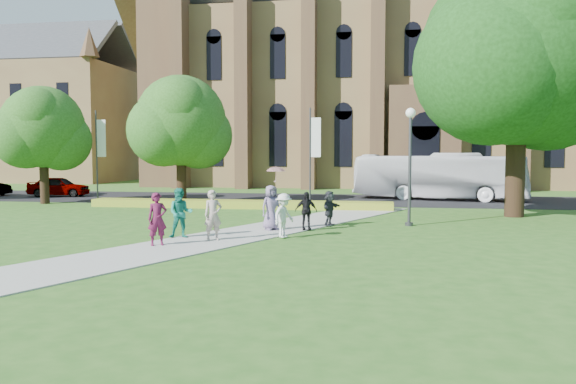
% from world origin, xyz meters
% --- Properties ---
extents(ground, '(160.00, 160.00, 0.00)m').
position_xyz_m(ground, '(0.00, 0.00, 0.00)').
color(ground, '#29591A').
rests_on(ground, ground).
extents(road, '(160.00, 10.00, 0.02)m').
position_xyz_m(road, '(0.00, 20.00, 0.01)').
color(road, black).
rests_on(road, ground).
extents(footpath, '(15.58, 28.54, 0.04)m').
position_xyz_m(footpath, '(0.00, 1.00, 0.02)').
color(footpath, '#B2B2A8').
rests_on(footpath, ground).
extents(flower_hedge, '(18.00, 1.40, 0.45)m').
position_xyz_m(flower_hedge, '(-2.00, 13.20, 0.23)').
color(flower_hedge, gold).
rests_on(flower_hedge, ground).
extents(cathedral, '(52.60, 18.25, 28.00)m').
position_xyz_m(cathedral, '(10.00, 39.73, 12.98)').
color(cathedral, olive).
rests_on(cathedral, ground).
extents(building_west, '(22.00, 14.00, 18.30)m').
position_xyz_m(building_west, '(-34.00, 42.00, 9.21)').
color(building_west, olive).
rests_on(building_west, ground).
extents(streetlamp, '(0.44, 0.44, 5.24)m').
position_xyz_m(streetlamp, '(7.50, 6.50, 3.30)').
color(streetlamp, '#38383D').
rests_on(streetlamp, ground).
extents(large_tree, '(9.60, 9.60, 13.20)m').
position_xyz_m(large_tree, '(13.00, 11.00, 8.37)').
color(large_tree, '#332114').
rests_on(large_tree, ground).
extents(street_tree_0, '(5.20, 5.20, 7.50)m').
position_xyz_m(street_tree_0, '(-15.00, 14.00, 4.87)').
color(street_tree_0, '#332114').
rests_on(street_tree_0, ground).
extents(street_tree_1, '(5.60, 5.60, 8.05)m').
position_xyz_m(street_tree_1, '(-6.00, 14.50, 5.22)').
color(street_tree_1, '#332114').
rests_on(street_tree_1, ground).
extents(banner_pole_0, '(0.70, 0.10, 6.00)m').
position_xyz_m(banner_pole_0, '(2.11, 15.20, 3.39)').
color(banner_pole_0, '#38383D').
rests_on(banner_pole_0, ground).
extents(banner_pole_1, '(0.70, 0.10, 6.00)m').
position_xyz_m(banner_pole_1, '(-11.89, 15.20, 3.39)').
color(banner_pole_1, '#38383D').
rests_on(banner_pole_1, ground).
extents(tour_coach, '(11.94, 5.02, 3.24)m').
position_xyz_m(tour_coach, '(10.31, 20.92, 1.64)').
color(tour_coach, silver).
rests_on(tour_coach, road).
extents(car_0, '(4.58, 2.35, 1.49)m').
position_xyz_m(car_0, '(-17.35, 19.45, 0.77)').
color(car_0, gray).
rests_on(car_0, road).
extents(pedestrian_0, '(0.80, 0.74, 1.84)m').
position_xyz_m(pedestrian_0, '(-1.47, -0.54, 0.96)').
color(pedestrian_0, '#541331').
rests_on(pedestrian_0, footpath).
extents(pedestrian_1, '(1.07, 0.93, 1.89)m').
position_xyz_m(pedestrian_1, '(-1.27, 1.24, 0.99)').
color(pedestrian_1, '#187B66').
rests_on(pedestrian_1, footpath).
extents(pedestrian_2, '(1.03, 1.25, 1.68)m').
position_xyz_m(pedestrian_2, '(2.57, 1.97, 0.88)').
color(pedestrian_2, silver).
rests_on(pedestrian_2, footpath).
extents(pedestrian_3, '(1.01, 0.65, 1.60)m').
position_xyz_m(pedestrian_3, '(3.15, 4.18, 0.84)').
color(pedestrian_3, black).
rests_on(pedestrian_3, footpath).
extents(pedestrian_4, '(1.08, 1.05, 1.87)m').
position_xyz_m(pedestrian_4, '(1.71, 3.95, 0.98)').
color(pedestrian_4, slate).
rests_on(pedestrian_4, footpath).
extents(pedestrian_5, '(0.93, 1.50, 1.54)m').
position_xyz_m(pedestrian_5, '(4.00, 5.80, 0.81)').
color(pedestrian_5, '#282A30').
rests_on(pedestrian_5, footpath).
extents(pedestrian_6, '(0.81, 0.75, 1.86)m').
position_xyz_m(pedestrian_6, '(0.12, 0.86, 0.97)').
color(pedestrian_6, '#A6938A').
rests_on(pedestrian_6, footpath).
extents(parasol, '(1.00, 1.00, 0.68)m').
position_xyz_m(parasol, '(1.89, 4.05, 2.25)').
color(parasol, '#C58BA0').
rests_on(parasol, pedestrian_4).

